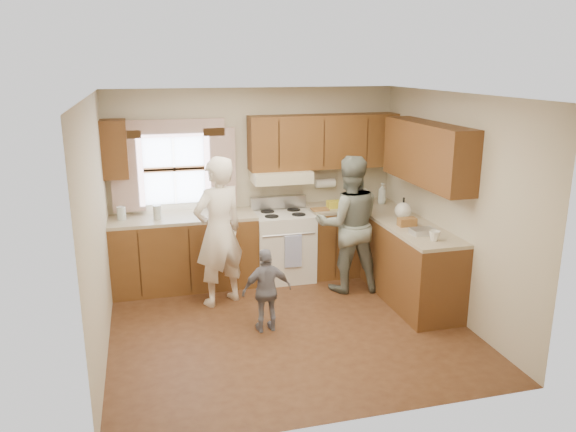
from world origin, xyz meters
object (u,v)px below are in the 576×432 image
object	(u,v)px
stove	(283,245)
woman_left	(219,232)
child	(267,290)
woman_right	(349,224)

from	to	relation	value
stove	woman_left	xyz separation A→B (m)	(-0.92, -0.60, 0.43)
stove	woman_left	bearing A→B (deg)	-147.11
woman_left	child	world-z (taller)	woman_left
stove	child	distance (m)	1.55
woman_right	child	size ratio (longest dim) A/B	1.86
stove	woman_right	distance (m)	0.99
stove	woman_right	world-z (taller)	woman_right
stove	woman_right	size ratio (longest dim) A/B	0.62
woman_right	child	world-z (taller)	woman_right
woman_left	child	bearing A→B (deg)	88.88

